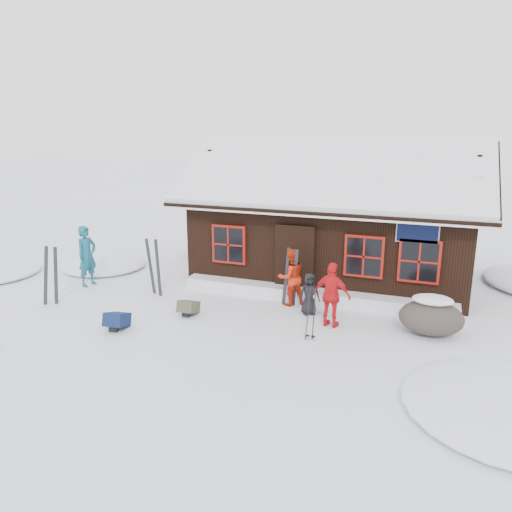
% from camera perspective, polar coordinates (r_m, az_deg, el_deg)
% --- Properties ---
extents(ground, '(120.00, 120.00, 0.00)m').
position_cam_1_polar(ground, '(12.42, -2.86, -7.63)').
color(ground, white).
rests_on(ground, ground).
extents(mountain_hut, '(8.90, 6.09, 4.42)m').
position_cam_1_polar(mountain_hut, '(16.12, 9.07, 3.32)').
color(mountain_hut, black).
rests_on(mountain_hut, ground).
extents(snow_drift, '(7.60, 0.60, 0.35)m').
position_cam_1_polar(snow_drift, '(13.91, 6.54, -4.43)').
color(snow_drift, white).
rests_on(snow_drift, ground).
extents(snow_mounds, '(20.60, 13.20, 0.48)m').
position_cam_1_polar(snow_mounds, '(13.58, 6.74, -5.71)').
color(snow_mounds, white).
rests_on(snow_mounds, ground).
extents(skier_teal, '(0.54, 0.73, 1.83)m').
position_cam_1_polar(skier_teal, '(15.78, -18.75, 0.00)').
color(skier_teal, '#16586B').
rests_on(skier_teal, ground).
extents(skier_orange_left, '(0.96, 0.94, 1.55)m').
position_cam_1_polar(skier_orange_left, '(13.39, 4.01, -2.42)').
color(skier_orange_left, red).
rests_on(skier_orange_left, ground).
extents(skier_orange_right, '(0.99, 0.56, 1.60)m').
position_cam_1_polar(skier_orange_right, '(12.05, 8.67, -4.44)').
color(skier_orange_right, red).
rests_on(skier_orange_right, ground).
extents(skier_crouched, '(0.64, 0.58, 1.09)m').
position_cam_1_polar(skier_crouched, '(12.84, 6.12, -4.33)').
color(skier_crouched, black).
rests_on(skier_crouched, ground).
extents(boulder, '(1.46, 1.10, 0.85)m').
position_cam_1_polar(boulder, '(12.30, 19.39, -6.56)').
color(boulder, '#453D37').
rests_on(boulder, ground).
extents(ski_pair_left, '(0.52, 0.22, 1.67)m').
position_cam_1_polar(ski_pair_left, '(14.46, -22.40, -2.19)').
color(ski_pair_left, black).
rests_on(ski_pair_left, ground).
extents(ski_pair_mid, '(0.51, 0.15, 1.68)m').
position_cam_1_polar(ski_pair_mid, '(14.46, -11.54, -1.33)').
color(ski_pair_mid, black).
rests_on(ski_pair_mid, ground).
extents(ski_pair_right, '(0.48, 0.16, 1.64)m').
position_cam_1_polar(ski_pair_right, '(13.34, 3.97, -2.53)').
color(ski_pair_right, black).
rests_on(ski_pair_right, ground).
extents(ski_poles, '(0.23, 0.11, 1.27)m').
position_cam_1_polar(ski_poles, '(11.34, 6.28, -6.69)').
color(ski_poles, black).
rests_on(ski_poles, ground).
extents(backpack_blue, '(0.54, 0.66, 0.32)m').
position_cam_1_polar(backpack_blue, '(12.43, -15.58, -7.36)').
color(backpack_blue, '#0F1D42').
rests_on(backpack_blue, ground).
extents(backpack_olive, '(0.44, 0.57, 0.30)m').
position_cam_1_polar(backpack_olive, '(12.95, -7.73, -6.07)').
color(backpack_olive, '#474332').
rests_on(backpack_olive, ground).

